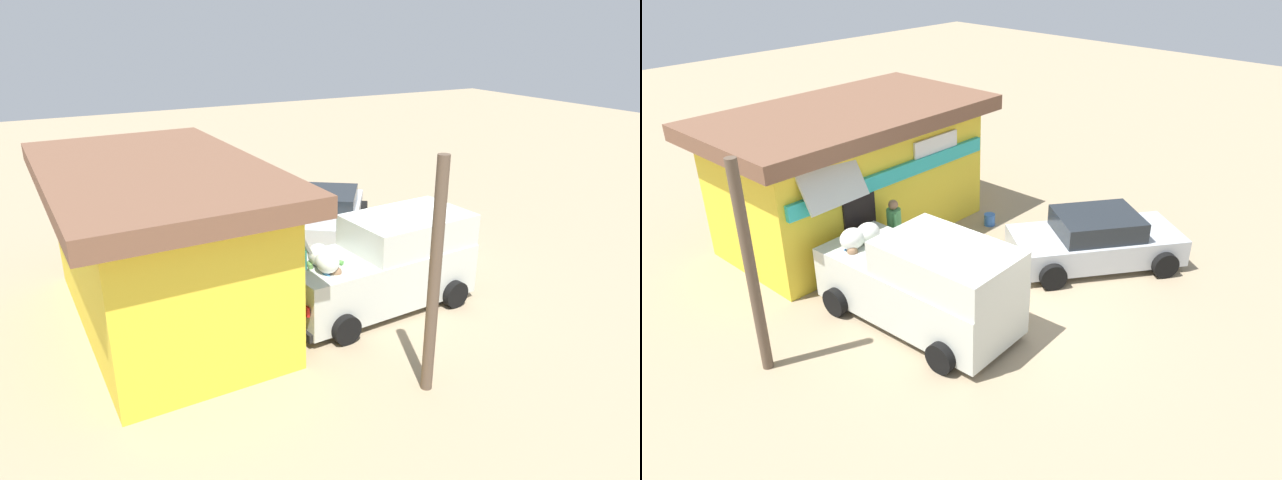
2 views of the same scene
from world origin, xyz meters
TOP-DOWN VIEW (x-y plane):
  - ground_plane at (0.00, 0.00)m, footprint 60.00×60.00m
  - storefront_bar at (0.35, 5.44)m, footprint 7.27×4.27m
  - delivery_van at (-1.32, 1.07)m, footprint 2.36×4.98m
  - parked_sedan at (3.23, -0.13)m, footprint 4.27×3.75m
  - vendor_standing at (-0.11, 3.30)m, footprint 0.47×0.49m
  - customer_bending at (-1.76, 2.87)m, footprint 0.66×0.76m
  - unloaded_banana_pile at (-1.55, 4.62)m, footprint 0.57×0.82m
  - paint_bucket at (3.08, 3.08)m, footprint 0.30×0.30m
  - utility_pole at (-4.30, 2.15)m, footprint 0.20×0.20m

SIDE VIEW (x-z plane):
  - ground_plane at x=0.00m, z-range 0.00..0.00m
  - paint_bucket at x=3.08m, z-range 0.00..0.32m
  - unloaded_banana_pile at x=-1.55m, z-range -0.02..0.41m
  - parked_sedan at x=3.23m, z-range -0.04..1.26m
  - customer_bending at x=-1.76m, z-range 0.16..1.60m
  - delivery_van at x=-1.32m, z-range -0.54..2.51m
  - vendor_standing at x=-0.11m, z-range 0.14..1.84m
  - storefront_bar at x=0.35m, z-range 0.06..3.41m
  - utility_pole at x=-4.30m, z-range 0.00..4.12m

